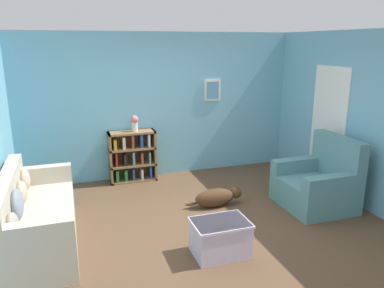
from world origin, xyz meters
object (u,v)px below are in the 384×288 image
bookshelf (132,156)px  dog (217,197)px  couch (35,219)px  recliner_chair (319,184)px  vase (135,122)px  coffee_table (220,237)px

bookshelf → dog: size_ratio=1.01×
couch → recliner_chair: (3.99, -0.11, 0.01)m
couch → vase: size_ratio=7.00×
dog → vase: (-0.95, 1.50, 0.92)m
recliner_chair → coffee_table: size_ratio=1.63×
couch → coffee_table: couch is taller
coffee_table → recliner_chair: bearing=22.2°
couch → coffee_table: 2.24m
bookshelf → recliner_chair: size_ratio=0.85×
bookshelf → vase: vase is taller
dog → bookshelf: bearing=123.9°
dog → vase: bearing=122.3°
recliner_chair → vase: vase is taller
couch → bookshelf: couch is taller
coffee_table → dog: coffee_table is taller
bookshelf → coffee_table: 2.84m
recliner_chair → vase: size_ratio=3.80×
recliner_chair → dog: (-1.47, 0.47, -0.21)m
dog → couch: bearing=-171.9°
recliner_chair → vase: bearing=140.9°
coffee_table → vase: size_ratio=2.32×
recliner_chair → bookshelf: bearing=141.4°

